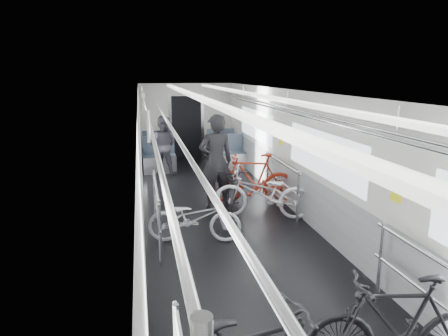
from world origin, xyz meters
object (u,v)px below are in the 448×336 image
object	(u,v)px
bike_right_near	(397,327)
person_standing	(216,162)
bike_left_far	(194,218)
person_seated	(163,145)
bike_aisle	(233,187)
bike_right_far	(253,179)
bike_right_mid	(263,193)

from	to	relation	value
bike_right_near	person_standing	distance (m)	5.09
bike_left_far	bike_right_near	bearing A→B (deg)	-145.69
bike_left_far	person_seated	distance (m)	4.68
bike_right_near	bike_aisle	world-z (taller)	bike_right_near
bike_right_far	person_seated	distance (m)	3.43
bike_aisle	bike_right_far	bearing A→B (deg)	30.10
bike_right_far	person_seated	bearing A→B (deg)	-131.62
bike_aisle	person_standing	size ratio (longest dim) A/B	0.87
bike_right_far	bike_right_near	bearing A→B (deg)	17.43
bike_right_mid	person_seated	distance (m)	4.19
bike_right_far	person_standing	size ratio (longest dim) A/B	0.94
bike_right_far	bike_left_far	bearing A→B (deg)	-22.53
bike_left_far	person_seated	bearing A→B (deg)	14.81
bike_left_far	person_standing	xyz separation A→B (m)	(0.67, 1.65, 0.56)
bike_aisle	person_standing	xyz separation A→B (m)	(-0.33, 0.10, 0.52)
bike_right_mid	person_standing	size ratio (longest dim) A/B	0.97
person_standing	person_seated	bearing A→B (deg)	-78.37
bike_right_mid	person_standing	bearing A→B (deg)	-118.72
bike_right_near	person_standing	world-z (taller)	person_standing
bike_left_far	bike_right_mid	world-z (taller)	bike_right_mid
bike_left_far	bike_right_far	xyz separation A→B (m)	(1.48, 1.70, 0.14)
bike_right_near	bike_right_far	world-z (taller)	bike_right_far
bike_right_near	bike_right_mid	xyz separation A→B (m)	(0.05, 4.20, -0.01)
bike_right_mid	bike_right_far	world-z (taller)	bike_right_far
bike_aisle	person_seated	bearing A→B (deg)	124.44
bike_right_mid	bike_left_far	bearing A→B (deg)	-41.12
person_seated	bike_right_near	bearing A→B (deg)	119.37
bike_right_mid	bike_right_near	bearing A→B (deg)	18.14
bike_right_mid	bike_aisle	world-z (taller)	bike_right_mid
person_seated	person_standing	bearing A→B (deg)	124.66
bike_aisle	bike_right_mid	bearing A→B (deg)	-46.74
bike_right_near	bike_aisle	distance (m)	4.94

